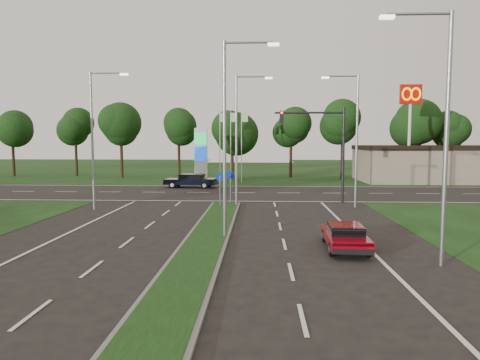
{
  "coord_description": "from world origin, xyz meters",
  "views": [
    {
      "loc": [
        2.39,
        -13.49,
        4.48
      ],
      "look_at": [
        1.23,
        12.11,
        2.2
      ],
      "focal_mm": 32.0,
      "sensor_mm": 36.0,
      "label": 1
    }
  ],
  "objects": [
    {
      "name": "streetlight_right_far",
      "position": [
        8.8,
        16.0,
        5.08
      ],
      "size": [
        2.53,
        0.22,
        9.0
      ],
      "rotation": [
        0.0,
        0.0,
        3.14
      ],
      "color": "gray",
      "rests_on": "ground"
    },
    {
      "name": "streetlight_median_near",
      "position": [
        1.0,
        6.0,
        5.08
      ],
      "size": [
        2.53,
        0.22,
        9.0
      ],
      "color": "gray",
      "rests_on": "ground"
    },
    {
      "name": "streetlight_median_far",
      "position": [
        1.0,
        16.0,
        5.08
      ],
      "size": [
        2.53,
        0.22,
        9.0
      ],
      "color": "gray",
      "rests_on": "ground"
    },
    {
      "name": "treeline_far",
      "position": [
        0.1,
        39.93,
        6.83
      ],
      "size": [
        6.0,
        6.0,
        9.9
      ],
      "color": "black",
      "rests_on": "ground"
    },
    {
      "name": "mcdonalds_sign",
      "position": [
        18.0,
        31.97,
        7.99
      ],
      "size": [
        2.2,
        0.47,
        10.4
      ],
      "color": "silver",
      "rests_on": "ground"
    },
    {
      "name": "streetlight_left_far",
      "position": [
        -8.3,
        14.0,
        5.08
      ],
      "size": [
        2.53,
        0.22,
        9.0
      ],
      "color": "gray",
      "rests_on": "ground"
    },
    {
      "name": "streetlight_right_near",
      "position": [
        8.8,
        2.0,
        5.08
      ],
      "size": [
        2.53,
        0.22,
        9.0
      ],
      "rotation": [
        0.0,
        0.0,
        3.14
      ],
      "color": "gray",
      "rests_on": "ground"
    },
    {
      "name": "red_sedan",
      "position": [
        6.0,
        4.32,
        0.57
      ],
      "size": [
        1.74,
        3.94,
        1.07
      ],
      "rotation": [
        0.0,
        0.0,
        -0.04
      ],
      "color": "maroon",
      "rests_on": "ground"
    },
    {
      "name": "navy_sedan",
      "position": [
        -4.3,
        28.0,
        0.73
      ],
      "size": [
        5.14,
        2.52,
        1.36
      ],
      "rotation": [
        0.0,
        0.0,
        1.47
      ],
      "color": "black",
      "rests_on": "ground"
    },
    {
      "name": "verge_far",
      "position": [
        0.0,
        55.0,
        0.0
      ],
      "size": [
        160.0,
        50.0,
        0.02
      ],
      "primitive_type": "cube",
      "color": "black",
      "rests_on": "ground"
    },
    {
      "name": "median_signs",
      "position": [
        0.0,
        16.4,
        1.71
      ],
      "size": [
        1.16,
        1.76,
        2.38
      ],
      "color": "gray",
      "rests_on": "ground"
    },
    {
      "name": "gas_pylon",
      "position": [
        -3.79,
        33.05,
        3.2
      ],
      "size": [
        5.8,
        1.26,
        8.0
      ],
      "color": "silver",
      "rests_on": "ground"
    },
    {
      "name": "traffic_signal",
      "position": [
        7.19,
        18.0,
        4.65
      ],
      "size": [
        5.1,
        0.42,
        7.0
      ],
      "color": "black",
      "rests_on": "ground"
    },
    {
      "name": "cross_road",
      "position": [
        0.0,
        24.0,
        0.0
      ],
      "size": [
        160.0,
        12.0,
        0.02
      ],
      "primitive_type": "cube",
      "color": "black",
      "rests_on": "ground"
    },
    {
      "name": "ground",
      "position": [
        0.0,
        0.0,
        0.0
      ],
      "size": [
        160.0,
        160.0,
        0.0
      ],
      "primitive_type": "plane",
      "color": "black",
      "rests_on": "ground"
    },
    {
      "name": "median_kerb",
      "position": [
        0.0,
        4.0,
        0.06
      ],
      "size": [
        2.0,
        26.0,
        0.12
      ],
      "primitive_type": "cube",
      "color": "slate",
      "rests_on": "ground"
    },
    {
      "name": "commercial_building",
      "position": [
        22.0,
        36.0,
        2.0
      ],
      "size": [
        16.0,
        9.0,
        4.0
      ],
      "primitive_type": "cube",
      "color": "gray",
      "rests_on": "ground"
    }
  ]
}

